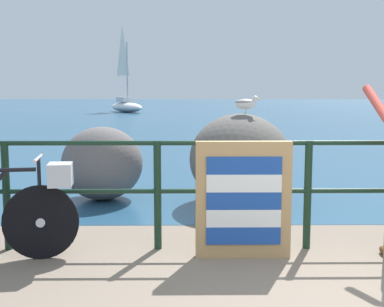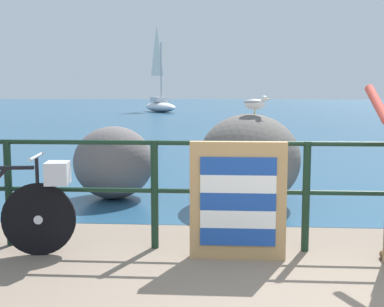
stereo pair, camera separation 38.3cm
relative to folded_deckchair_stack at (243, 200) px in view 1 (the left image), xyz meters
name	(u,v)px [view 1 (the left image)]	position (x,y,z in m)	size (l,w,h in m)	color
ground_plane	(211,125)	(0.63, 18.64, -0.57)	(120.00, 120.00, 0.10)	#756656
sea_surface	(198,106)	(0.63, 46.08, -0.52)	(120.00, 90.00, 0.01)	navy
promenade_railing	(308,182)	(0.63, 0.25, 0.12)	(8.47, 0.07, 1.02)	black
folded_deckchair_stack	(243,200)	(0.00, 0.00, 0.00)	(0.84, 0.10, 1.04)	tan
breakwater_boulder_main	(240,159)	(0.20, 2.18, 0.07)	(1.32, 1.50, 1.18)	#605B56
breakwater_boulder_left	(102,163)	(-1.65, 2.46, -0.02)	(1.10, 1.09, 1.00)	#625C5B
seagull	(246,103)	(0.26, 2.09, 0.80)	(0.34, 0.15, 0.23)	gold
sailboat	(126,102)	(-4.79, 31.85, 0.19)	(3.37, 4.44, 6.16)	white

